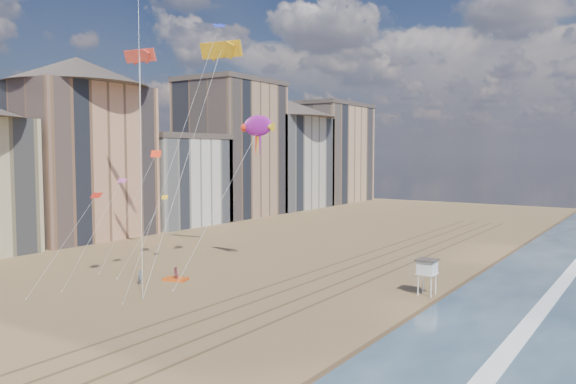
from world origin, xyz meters
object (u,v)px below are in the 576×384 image
object	(u,v)px
kite_flyer_a	(140,277)
lifeguard_stand	(427,267)
show_kite	(258,126)
grounded_kite	(176,279)
kite_flyer_b	(175,274)

from	to	relation	value
kite_flyer_a	lifeguard_stand	bearing A→B (deg)	24.97
lifeguard_stand	show_kite	xyz separation A→B (m)	(-20.29, 0.35, 13.84)
grounded_kite	kite_flyer_a	world-z (taller)	kite_flyer_a
lifeguard_stand	show_kite	world-z (taller)	show_kite
grounded_kite	show_kite	size ratio (longest dim) A/B	0.12
show_kite	kite_flyer_b	distance (m)	18.79
lifeguard_stand	grounded_kite	distance (m)	25.91
kite_flyer_b	kite_flyer_a	bearing A→B (deg)	-93.55
kite_flyer_a	grounded_kite	bearing A→B (deg)	63.06
grounded_kite	show_kite	world-z (taller)	show_kite
show_kite	kite_flyer_b	xyz separation A→B (m)	(-3.58, -9.67, -15.71)
lifeguard_stand	grounded_kite	world-z (taller)	lifeguard_stand
show_kite	kite_flyer_a	xyz separation A→B (m)	(-5.57, -12.71, -15.74)
lifeguard_stand	kite_flyer_b	world-z (taller)	lifeguard_stand
show_kite	grounded_kite	bearing A→B (deg)	-112.65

